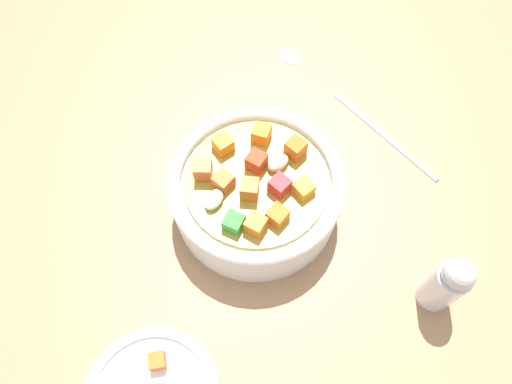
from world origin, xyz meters
TOP-DOWN VIEW (x-y plane):
  - ground_plane at (0.00, 0.00)cm, footprint 140.00×140.00cm
  - soup_bowl_main at (0.00, 0.01)cm, footprint 16.06×16.06cm
  - spoon at (-3.46, -15.90)cm, footprint 21.81×11.56cm
  - pepper_shaker at (-18.18, 2.09)cm, footprint 2.96×2.96cm

SIDE VIEW (x-z plane):
  - ground_plane at x=0.00cm, z-range -2.00..0.00cm
  - spoon at x=-3.46cm, z-range -0.03..0.73cm
  - soup_bowl_main at x=0.00cm, z-range -0.36..6.44cm
  - pepper_shaker at x=-18.18cm, z-range -0.03..7.80cm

